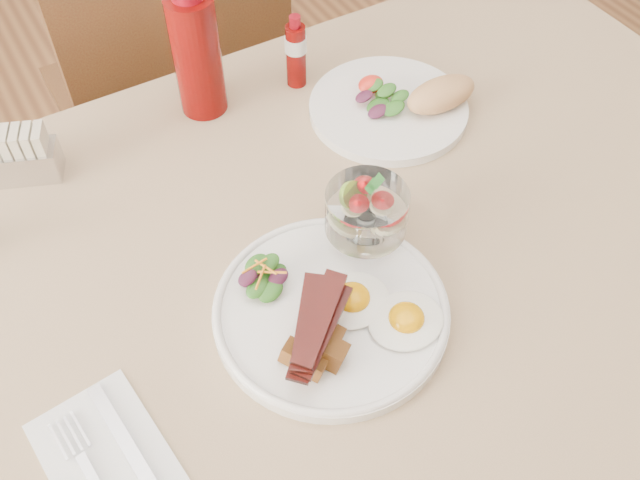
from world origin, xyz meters
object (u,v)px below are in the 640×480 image
main_plate (331,311)px  second_plate (401,104)px  table (346,283)px  fruit_cup (366,212)px  ketchup_bottle (197,53)px  hot_sauce_bottle (296,52)px  sugar_caddy (24,156)px  chair_far (175,96)px

main_plate → second_plate: 0.38m
table → fruit_cup: size_ratio=13.02×
table → ketchup_bottle: (-0.05, 0.34, 0.19)m
second_plate → ketchup_bottle: 0.31m
ketchup_bottle → main_plate: bearing=-93.8°
main_plate → second_plate: size_ratio=1.14×
table → main_plate: main_plate is taller
ketchup_bottle → hot_sauce_bottle: 0.16m
table → fruit_cup: 0.16m
second_plate → hot_sauce_bottle: size_ratio=2.05×
table → sugar_caddy: (-0.32, 0.33, 0.12)m
table → main_plate: (-0.08, -0.08, 0.10)m
table → sugar_caddy: 0.47m
table → main_plate: bearing=-132.0°
table → ketchup_bottle: ketchup_bottle is taller
hot_sauce_bottle → chair_far: bearing=106.5°
sugar_caddy → chair_far: bearing=68.9°
main_plate → fruit_cup: fruit_cup is taller
chair_far → main_plate: size_ratio=3.32×
main_plate → ketchup_bottle: ketchup_bottle is taller
fruit_cup → ketchup_bottle: bearing=99.4°
chair_far → main_plate: bearing=-95.8°
fruit_cup → sugar_caddy: 0.48m
main_plate → sugar_caddy: sugar_caddy is taller
fruit_cup → second_plate: (0.19, 0.20, -0.06)m
main_plate → hot_sauce_bottle: hot_sauce_bottle is taller
ketchup_bottle → sugar_caddy: ketchup_bottle is taller
second_plate → ketchup_bottle: size_ratio=1.19×
hot_sauce_bottle → sugar_caddy: 0.42m
table → chair_far: chair_far is taller
fruit_cup → hot_sauce_bottle: hot_sauce_bottle is taller
table → hot_sauce_bottle: bearing=72.3°
main_plate → second_plate: second_plate is taller
main_plate → second_plate: (0.28, 0.26, 0.01)m
table → second_plate: second_plate is taller
main_plate → ketchup_bottle: (0.03, 0.42, 0.09)m
chair_far → main_plate: chair_far is taller
chair_far → hot_sauce_bottle: chair_far is taller
fruit_cup → sugar_caddy: bearing=133.5°
chair_far → fruit_cup: (0.01, -0.68, 0.30)m
main_plate → hot_sauce_bottle: bearing=66.2°
fruit_cup → second_plate: size_ratio=0.42×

